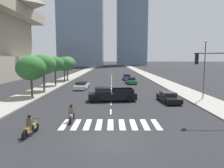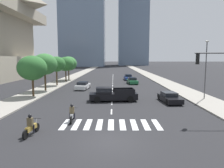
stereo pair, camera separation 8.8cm
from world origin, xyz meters
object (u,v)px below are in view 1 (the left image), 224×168
street_tree_fourth (65,64)px  traffic_signal_near (223,71)px  sedan_white_2 (83,86)px  sedan_green_0 (132,81)px  street_tree_fifth (68,64)px  motorcycle_trailing (73,114)px  motorcycle_lead (32,127)px  street_tree_nearest (32,68)px  sedan_black_1 (169,97)px  street_tree_second (44,64)px  street_lamp_east (206,65)px  pickup_truck (111,94)px  street_tree_third (56,64)px  sedan_blue_3 (128,77)px

street_tree_fourth → traffic_signal_near: bearing=-56.7°
traffic_signal_near → sedan_white_2: bearing=-52.2°
sedan_green_0 → traffic_signal_near: traffic_signal_near is taller
street_tree_fourth → street_tree_fifth: size_ratio=0.98×
traffic_signal_near → motorcycle_trailing: bearing=1.4°
motorcycle_lead → street_tree_nearest: bearing=27.7°
traffic_signal_near → sedan_black_1: bearing=-73.6°
motorcycle_lead → street_tree_nearest: (-5.22, 14.07, 3.33)m
sedan_black_1 → street_tree_second: street_tree_second is taller
street_lamp_east → pickup_truck: bearing=-175.2°
street_tree_nearest → street_tree_third: 11.79m
sedan_blue_3 → street_tree_fifth: bearing=-88.1°
motorcycle_trailing → street_tree_second: 17.93m
street_tree_second → street_tree_fourth: 14.29m
street_lamp_east → street_tree_nearest: size_ratio=1.33×
street_tree_nearest → street_tree_fourth: (0.00, 19.36, 0.07)m
sedan_blue_3 → street_lamp_east: bearing=15.5°
pickup_truck → street_tree_fifth: 27.17m
motorcycle_trailing → street_tree_third: street_tree_third is taller
sedan_black_1 → street_tree_third: (-17.40, 14.77, 3.58)m
street_tree_nearest → street_tree_second: 5.09m
street_lamp_east → street_tree_fifth: bearing=132.9°
sedan_black_1 → street_tree_fifth: 31.01m
sedan_green_0 → traffic_signal_near: (5.03, -26.10, 3.52)m
sedan_green_0 → street_lamp_east: bearing=19.0°
sedan_white_2 → sedan_blue_3: sedan_blue_3 is taller
pickup_truck → street_tree_third: street_tree_third is taller
street_tree_fifth → street_tree_nearest: bearing=-90.0°
sedan_white_2 → street_tree_nearest: 9.97m
motorcycle_lead → traffic_signal_near: (14.41, 3.50, 3.52)m
street_lamp_east → street_tree_fourth: size_ratio=1.33×
motorcycle_trailing → street_tree_third: size_ratio=0.38×
motorcycle_trailing → sedan_white_2: bearing=2.1°
motorcycle_lead → street_lamp_east: (16.98, 12.63, 3.76)m
sedan_white_2 → street_lamp_east: bearing=-112.8°
street_lamp_east → street_tree_third: 25.84m
sedan_green_0 → street_lamp_east: 18.97m
sedan_black_1 → street_tree_nearest: bearing=-103.8°
motorcycle_lead → street_tree_third: 26.61m
sedan_black_1 → sedan_blue_3: 26.63m
motorcycle_trailing → street_tree_third: 24.07m
traffic_signal_near → sedan_blue_3: bearing=-81.1°
sedan_black_1 → sedan_blue_3: sedan_blue_3 is taller
motorcycle_lead → sedan_blue_3: bearing=-6.2°
motorcycle_lead → sedan_black_1: motorcycle_lead is taller
pickup_truck → sedan_black_1: (6.98, -0.55, -0.26)m
street_tree_fourth → street_lamp_east: bearing=-43.1°
pickup_truck → street_tree_third: (-10.42, 14.22, 3.31)m
pickup_truck → street_tree_nearest: (-10.42, 2.43, 3.10)m
street_lamp_east → street_tree_nearest: bearing=176.3°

